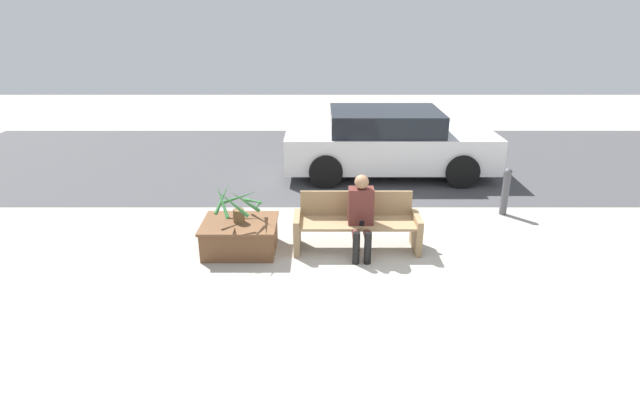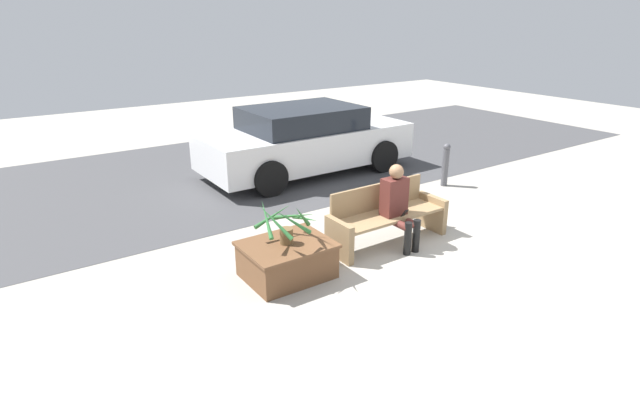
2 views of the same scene
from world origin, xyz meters
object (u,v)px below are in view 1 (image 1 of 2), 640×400
Objects in this scene: bench at (358,223)px; planter_box at (241,235)px; parked_car at (390,142)px; bollard_post at (507,191)px; person_seated at (362,213)px; potted_plant at (240,206)px.

planter_box is at bearing -176.69° from bench.
bench is 1.71× the size of planter_box.
bollard_post is at bearing -52.28° from parked_car.
person_seated is at bearing -76.58° from bench.
bench is 2.98m from bollard_post.
person_seated is 3.88m from parked_car.
parked_car is 2.90m from bollard_post.
person_seated is 0.27× the size of parked_car.
person_seated reaches higher than bench.
bollard_post is at bearing 17.72° from potted_plant.
bench is 0.42× the size of parked_car.
parked_car reaches higher than planter_box.
planter_box is at bearing -170.28° from potted_plant.
person_seated is 1.10× the size of planter_box.
planter_box is at bearing -162.30° from bollard_post.
potted_plant is 4.63m from bollard_post.
person_seated reaches higher than planter_box.
bench is 2.21× the size of bollard_post.
bollard_post is at bearing 17.70° from planter_box.
bench is 1.56× the size of person_seated.
bollard_post is (2.68, 1.31, 0.04)m from bench.
person_seated is 1.83m from planter_box.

